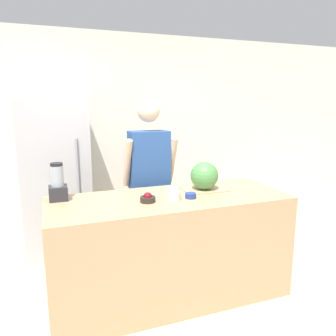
{
  "coord_description": "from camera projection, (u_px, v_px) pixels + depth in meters",
  "views": [
    {
      "loc": [
        -0.96,
        -2.16,
        1.74
      ],
      "look_at": [
        0.0,
        0.44,
        1.18
      ],
      "focal_mm": 35.0,
      "sensor_mm": 36.0,
      "label": 1
    }
  ],
  "objects": [
    {
      "name": "bowl_small_blue",
      "position": [
        191.0,
        196.0,
        2.8
      ],
      "size": [
        0.1,
        0.1,
        0.05
      ],
      "color": "navy",
      "rests_on": "counter_island"
    },
    {
      "name": "counter_island",
      "position": [
        170.0,
        247.0,
        2.93
      ],
      "size": [
        2.07,
        0.8,
        0.93
      ],
      "color": "tan",
      "rests_on": "ground_plane"
    },
    {
      "name": "watermelon",
      "position": [
        204.0,
        176.0,
        3.01
      ],
      "size": [
        0.26,
        0.26,
        0.26
      ],
      "color": "#4C8C47",
      "rests_on": "cutting_board"
    },
    {
      "name": "bowl_cherries",
      "position": [
        148.0,
        198.0,
        2.69
      ],
      "size": [
        0.13,
        0.13,
        0.08
      ],
      "color": "#2D231E",
      "rests_on": "counter_island"
    },
    {
      "name": "person",
      "position": [
        149.0,
        182.0,
        3.43
      ],
      "size": [
        0.54,
        0.27,
        1.76
      ],
      "color": "gray",
      "rests_on": "ground_plane"
    },
    {
      "name": "wall_back",
      "position": [
        124.0,
        135.0,
        4.35
      ],
      "size": [
        8.0,
        0.06,
        2.6
      ],
      "color": "silver",
      "rests_on": "ground_plane"
    },
    {
      "name": "ground_plane",
      "position": [
        187.0,
        320.0,
        2.65
      ],
      "size": [
        14.0,
        14.0,
        0.0
      ],
      "primitive_type": "plane",
      "color": "beige"
    },
    {
      "name": "cutting_board",
      "position": [
        204.0,
        189.0,
        3.06
      ],
      "size": [
        0.39,
        0.28,
        0.01
      ],
      "color": "tan",
      "rests_on": "counter_island"
    },
    {
      "name": "bowl_cream",
      "position": [
        173.0,
        194.0,
        2.74
      ],
      "size": [
        0.12,
        0.12,
        0.12
      ],
      "color": "beige",
      "rests_on": "counter_island"
    },
    {
      "name": "refrigerator",
      "position": [
        56.0,
        178.0,
        3.77
      ],
      "size": [
        0.73,
        0.71,
        1.76
      ],
      "color": "#B7B7BC",
      "rests_on": "ground_plane"
    },
    {
      "name": "blender",
      "position": [
        58.0,
        185.0,
        2.73
      ],
      "size": [
        0.15,
        0.15,
        0.32
      ],
      "color": "#28282D",
      "rests_on": "counter_island"
    }
  ]
}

